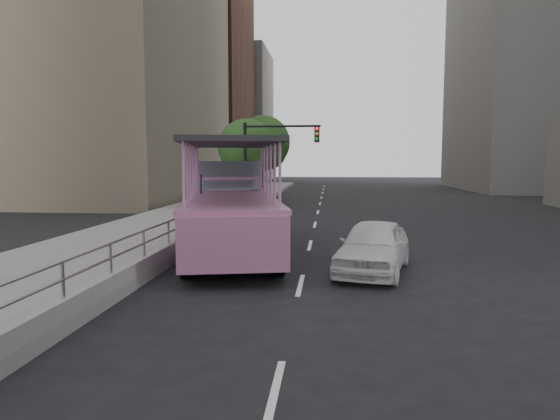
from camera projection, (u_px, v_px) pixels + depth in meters
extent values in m
plane|color=black|center=(271.00, 268.00, 14.84)|extent=(160.00, 160.00, 0.00)
cube|color=#9E9E99|center=(182.00, 220.00, 25.30)|extent=(5.50, 80.00, 0.30)
cube|color=#A1A29D|center=(188.00, 239.00, 17.09)|extent=(0.24, 30.00, 0.36)
cylinder|color=#BBBBC0|center=(63.00, 280.00, 9.11)|extent=(0.07, 0.07, 0.70)
cylinder|color=#BBBBC0|center=(111.00, 258.00, 11.09)|extent=(0.07, 0.07, 0.70)
cylinder|color=#BBBBC0|center=(144.00, 243.00, 13.07)|extent=(0.07, 0.07, 0.70)
cylinder|color=#BBBBC0|center=(168.00, 232.00, 15.05)|extent=(0.07, 0.07, 0.70)
cylinder|color=#BBBBC0|center=(187.00, 224.00, 17.03)|extent=(0.07, 0.07, 0.70)
cylinder|color=#BBBBC0|center=(202.00, 217.00, 19.01)|extent=(0.07, 0.07, 0.70)
cylinder|color=#BBBBC0|center=(214.00, 212.00, 20.99)|extent=(0.07, 0.07, 0.70)
cylinder|color=#BBBBC0|center=(224.00, 207.00, 22.97)|extent=(0.07, 0.07, 0.70)
cylinder|color=#BBBBC0|center=(233.00, 204.00, 24.95)|extent=(0.07, 0.07, 0.70)
cylinder|color=#BBBBC0|center=(240.00, 200.00, 26.93)|extent=(0.07, 0.07, 0.70)
cylinder|color=#BBBBC0|center=(187.00, 224.00, 17.03)|extent=(0.06, 22.00, 0.06)
cylinder|color=#BBBBC0|center=(187.00, 214.00, 17.00)|extent=(0.06, 22.00, 0.06)
cylinder|color=black|center=(188.00, 260.00, 13.51)|extent=(0.59, 1.05, 0.99)
cylinder|color=black|center=(277.00, 258.00, 13.77)|extent=(0.59, 1.05, 0.99)
cylinder|color=black|center=(194.00, 241.00, 16.56)|extent=(0.59, 1.05, 0.99)
cylinder|color=black|center=(267.00, 240.00, 16.83)|extent=(0.59, 1.05, 0.99)
cylinder|color=black|center=(199.00, 229.00, 19.62)|extent=(0.59, 1.05, 0.99)
cylinder|color=black|center=(261.00, 228.00, 19.89)|extent=(0.59, 1.05, 0.99)
cube|color=#B673AB|center=(231.00, 221.00, 16.85)|extent=(4.61, 9.44, 1.38)
cube|color=#B673AB|center=(229.00, 200.00, 22.07)|extent=(3.14, 2.86, 1.73)
cylinder|color=#B673AB|center=(229.00, 192.00, 22.97)|extent=(2.70, 1.30, 2.60)
cube|color=#A86289|center=(233.00, 244.00, 12.21)|extent=(2.78, 0.96, 1.38)
cube|color=#A86289|center=(231.00, 199.00, 16.78)|extent=(4.81, 9.79, 0.13)
cube|color=#232326|center=(230.00, 143.00, 16.16)|extent=(4.40, 7.75, 0.15)
cube|color=#8797A0|center=(229.00, 176.00, 20.04)|extent=(2.53, 0.75, 1.16)
cube|color=#B673AB|center=(229.00, 183.00, 20.57)|extent=(2.61, 1.59, 0.55)
imported|color=white|center=(373.00, 246.00, 14.21)|extent=(2.74, 4.65, 1.49)
cylinder|color=black|center=(202.00, 214.00, 18.49)|extent=(0.08, 0.08, 2.42)
cube|color=#0B0B4F|center=(201.00, 186.00, 18.39)|extent=(0.13, 0.59, 0.87)
cube|color=white|center=(202.00, 186.00, 18.38)|extent=(0.08, 0.38, 0.53)
cylinder|color=black|center=(245.00, 171.00, 27.25)|extent=(0.18, 0.18, 5.20)
cylinder|color=black|center=(282.00, 126.00, 26.81)|extent=(4.20, 0.12, 0.12)
cube|color=black|center=(317.00, 134.00, 26.66)|extent=(0.28, 0.22, 0.85)
sphere|color=red|center=(317.00, 129.00, 26.50)|extent=(0.16, 0.16, 0.16)
cylinder|color=#332017|center=(247.00, 187.00, 30.87)|extent=(0.22, 0.22, 3.08)
sphere|color=#316026|center=(247.00, 147.00, 30.62)|extent=(3.52, 3.52, 3.52)
sphere|color=#316026|center=(252.00, 156.00, 30.34)|extent=(2.42, 2.42, 2.42)
cylinder|color=#332017|center=(263.00, 180.00, 36.77)|extent=(0.22, 0.22, 3.47)
sphere|color=#316026|center=(263.00, 142.00, 36.49)|extent=(3.97, 3.97, 3.97)
sphere|color=#316026|center=(268.00, 151.00, 36.22)|extent=(2.73, 2.73, 2.73)
cube|color=brown|center=(174.00, 82.00, 62.86)|extent=(18.00, 16.00, 26.00)
cube|color=slate|center=(218.00, 117.00, 78.80)|extent=(16.00, 14.00, 20.00)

